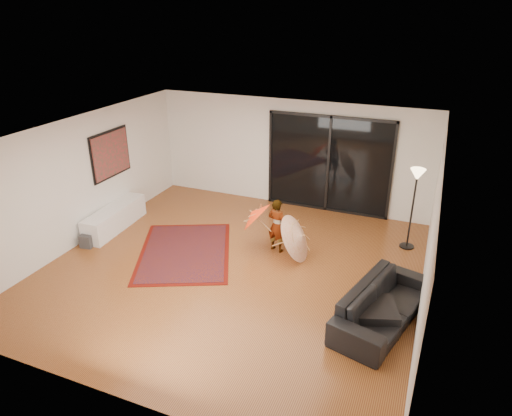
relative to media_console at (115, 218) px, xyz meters
The scene contains 17 objects.
floor 3.32m from the media_console, 10.44° to the right, with size 7.00×7.00×0.00m, color #955928.
ceiling 4.11m from the media_console, 10.44° to the right, with size 7.00×7.00×0.00m, color white.
wall_back 4.49m from the media_console, 41.75° to the left, with size 7.00×7.00×0.00m, color silver.
wall_front 5.34m from the media_console, 51.59° to the right, with size 7.00×7.00×0.00m, color silver.
wall_left 1.27m from the media_console, 112.65° to the right, with size 7.00×7.00×0.00m, color silver.
wall_right 6.86m from the media_console, ahead, with size 7.00×7.00×0.00m, color silver.
sliding_door 5.21m from the media_console, 34.02° to the left, with size 3.06×0.07×2.40m.
painting 1.46m from the media_console, 118.08° to the left, with size 0.04×1.28×1.08m.
media_console is the anchor object (origin of this frame).
speaker 0.96m from the media_console, 90.00° to the right, with size 0.25×0.25×0.29m, color #424244.
persian_rug 2.10m from the media_console, 10.55° to the right, with size 2.74×3.10×0.02m.
sofa 6.31m from the media_console, 10.66° to the right, with size 2.22×0.87×0.65m, color black.
ottoman 6.23m from the media_console, 12.40° to the right, with size 0.70×0.70×0.40m, color black.
floor_lamp 6.65m from the media_console, 14.23° to the left, with size 0.30×0.30×1.76m.
child 3.85m from the media_console, ahead, with size 0.42×0.28×1.16m, color #999999.
parasol_orange 3.31m from the media_console, ahead, with size 0.63×0.78×0.86m.
parasol_white 4.42m from the media_console, ahead, with size 0.66×1.00×1.00m.
Camera 1 is at (3.34, -6.97, 4.74)m, focal length 32.00 mm.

